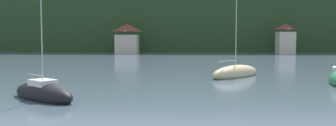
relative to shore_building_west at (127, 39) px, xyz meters
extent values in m
cube|color=#264223|center=(12.14, 37.86, 5.14)|extent=(352.00, 64.74, 16.96)
ellipsoid|color=#264223|center=(41.72, 54.04, 2.60)|extent=(246.40, 45.32, 36.33)
cube|color=beige|center=(0.00, 0.00, -1.17)|extent=(5.06, 5.02, 4.33)
pyramid|color=brown|center=(0.00, 0.00, 2.62)|extent=(5.31, 5.27, 1.76)
cube|color=beige|center=(36.43, -0.39, -0.84)|extent=(3.60, 4.24, 5.00)
pyramid|color=brown|center=(36.43, -0.39, 2.83)|extent=(3.78, 4.46, 1.26)
ellipsoid|color=#CCBC8E|center=(18.50, -48.30, -2.96)|extent=(6.49, 6.95, 1.70)
cylinder|color=#B7B7BC|center=(18.50, -48.30, 1.15)|extent=(0.09, 0.09, 7.28)
cylinder|color=#ADADB2|center=(17.48, -49.46, -1.62)|extent=(2.10, 2.36, 0.08)
ellipsoid|color=black|center=(3.61, -62.50, -2.98)|extent=(6.14, 5.48, 1.58)
cylinder|color=#B7B7BC|center=(3.61, -62.50, 0.79)|extent=(0.08, 0.08, 6.68)
cylinder|color=#ADADB2|center=(2.84, -61.88, -1.75)|extent=(1.58, 1.29, 0.07)
cube|color=silver|center=(3.61, -62.50, -2.27)|extent=(2.15, 2.09, 0.56)
camera|label=1|loc=(13.05, -87.26, 1.03)|focal=40.16mm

